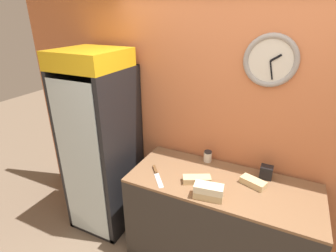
% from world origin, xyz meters
% --- Properties ---
extents(wall_back, '(5.20, 0.10, 2.70)m').
position_xyz_m(wall_back, '(0.00, 1.33, 1.36)').
color(wall_back, '#D17547').
rests_on(wall_back, ground_plane).
extents(prep_counter, '(1.70, 0.73, 0.94)m').
position_xyz_m(prep_counter, '(0.00, 0.91, 0.47)').
color(prep_counter, '#332D28').
rests_on(prep_counter, ground_plane).
extents(beverage_cooler, '(0.64, 0.71, 2.04)m').
position_xyz_m(beverage_cooler, '(-1.36, 0.97, 1.10)').
color(beverage_cooler, black).
rests_on(beverage_cooler, ground_plane).
extents(sandwich_stack_bottom, '(0.25, 0.14, 0.06)m').
position_xyz_m(sandwich_stack_bottom, '(-0.05, 0.65, 0.97)').
color(sandwich_stack_bottom, tan).
rests_on(sandwich_stack_bottom, prep_counter).
extents(sandwich_stack_middle, '(0.25, 0.14, 0.06)m').
position_xyz_m(sandwich_stack_middle, '(-0.05, 0.65, 1.03)').
color(sandwich_stack_middle, beige).
rests_on(sandwich_stack_middle, sandwich_stack_bottom).
extents(sandwich_flat_left, '(0.24, 0.17, 0.06)m').
position_xyz_m(sandwich_flat_left, '(0.26, 0.99, 0.97)').
color(sandwich_flat_left, tan).
rests_on(sandwich_flat_left, prep_counter).
extents(sandwich_flat_right, '(0.27, 0.20, 0.06)m').
position_xyz_m(sandwich_flat_right, '(-0.21, 0.82, 0.97)').
color(sandwich_flat_right, tan).
rests_on(sandwich_flat_right, prep_counter).
extents(chefs_knife, '(0.25, 0.30, 0.02)m').
position_xyz_m(chefs_knife, '(-0.60, 0.77, 0.95)').
color(chefs_knife, silver).
rests_on(chefs_knife, prep_counter).
extents(condiment_jar, '(0.08, 0.08, 0.12)m').
position_xyz_m(condiment_jar, '(-0.23, 1.21, 0.99)').
color(condiment_jar, silver).
rests_on(condiment_jar, prep_counter).
extents(napkin_dispenser, '(0.11, 0.09, 0.12)m').
position_xyz_m(napkin_dispenser, '(0.35, 1.16, 1.00)').
color(napkin_dispenser, black).
rests_on(napkin_dispenser, prep_counter).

